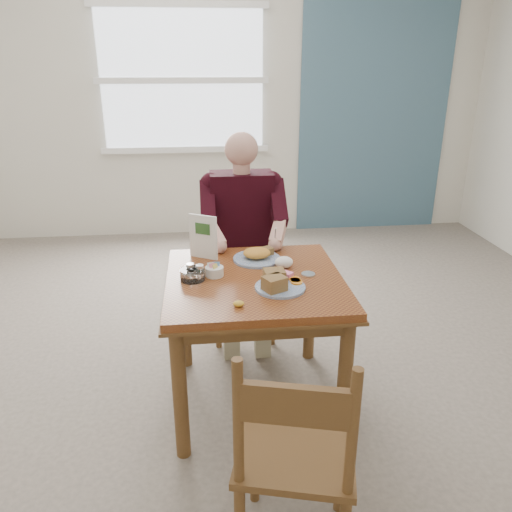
{
  "coord_description": "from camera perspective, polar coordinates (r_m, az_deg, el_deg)",
  "views": [
    {
      "loc": [
        -0.25,
        -2.33,
        1.79
      ],
      "look_at": [
        0.01,
        0.0,
        0.87
      ],
      "focal_mm": 35.0,
      "sensor_mm": 36.0,
      "label": 1
    }
  ],
  "objects": [
    {
      "name": "creamer",
      "position": [
        2.54,
        -7.27,
        -2.11
      ],
      "size": [
        0.15,
        0.15,
        0.06
      ],
      "color": "white",
      "rests_on": "table"
    },
    {
      "name": "chair_far",
      "position": [
        3.4,
        -1.6,
        -1.22
      ],
      "size": [
        0.42,
        0.42,
        0.95
      ],
      "color": "brown",
      "rests_on": "ground"
    },
    {
      "name": "diner",
      "position": [
        3.2,
        -1.53,
        3.65
      ],
      "size": [
        0.53,
        0.56,
        1.39
      ],
      "color": "tan",
      "rests_on": "chair_far"
    },
    {
      "name": "shakers",
      "position": [
        2.53,
        -6.97,
        -1.86
      ],
      "size": [
        0.1,
        0.07,
        0.09
      ],
      "color": "white",
      "rests_on": "table"
    },
    {
      "name": "wall_back",
      "position": [
        5.35,
        -3.79,
        17.28
      ],
      "size": [
        5.5,
        0.0,
        5.5
      ],
      "primitive_type": "plane",
      "rotation": [
        1.57,
        0.0,
        0.0
      ],
      "color": "silver",
      "rests_on": "ground"
    },
    {
      "name": "caddy",
      "position": [
        2.58,
        -4.78,
        -1.74
      ],
      "size": [
        0.12,
        0.12,
        0.07
      ],
      "color": "white",
      "rests_on": "table"
    },
    {
      "name": "near_plate",
      "position": [
        2.43,
        2.5,
        -3.06
      ],
      "size": [
        0.31,
        0.31,
        0.08
      ],
      "color": "white",
      "rests_on": "table"
    },
    {
      "name": "metal_dish",
      "position": [
        2.6,
        5.99,
        -2.09
      ],
      "size": [
        0.08,
        0.08,
        0.01
      ],
      "primitive_type": "cylinder",
      "rotation": [
        0.0,
        0.0,
        0.15
      ],
      "color": "silver",
      "rests_on": "table"
    },
    {
      "name": "menu",
      "position": [
        2.79,
        -6.06,
        2.22
      ],
      "size": [
        0.15,
        0.1,
        0.25
      ],
      "color": "white",
      "rests_on": "table"
    },
    {
      "name": "far_plate",
      "position": [
        2.78,
        0.17,
        0.07
      ],
      "size": [
        0.35,
        0.35,
        0.07
      ],
      "color": "white",
      "rests_on": "table"
    },
    {
      "name": "window",
      "position": [
        5.3,
        -8.41,
        19.24
      ],
      "size": [
        1.72,
        0.04,
        1.42
      ],
      "color": "white",
      "rests_on": "wall_back"
    },
    {
      "name": "accent_panel",
      "position": [
        5.63,
        13.47,
        16.98
      ],
      "size": [
        1.6,
        0.02,
        2.8
      ],
      "primitive_type": "cube",
      "color": "#406378",
      "rests_on": "ground"
    },
    {
      "name": "table",
      "position": [
        2.61,
        -0.16,
        -4.71
      ],
      "size": [
        0.92,
        0.92,
        0.75
      ],
      "color": "brown",
      "rests_on": "ground"
    },
    {
      "name": "floor",
      "position": [
        2.95,
        -0.14,
        -15.92
      ],
      "size": [
        6.0,
        6.0,
        0.0
      ],
      "primitive_type": "plane",
      "color": "#5E554C",
      "rests_on": "ground"
    },
    {
      "name": "chair_near",
      "position": [
        1.92,
        4.51,
        -21.77
      ],
      "size": [
        0.51,
        0.51,
        0.95
      ],
      "color": "brown",
      "rests_on": "ground"
    },
    {
      "name": "lemon_wedge",
      "position": [
        2.26,
        -2.0,
        -5.48
      ],
      "size": [
        0.06,
        0.05,
        0.03
      ],
      "primitive_type": "ellipsoid",
      "rotation": [
        0.0,
        0.0,
        -0.39
      ],
      "color": "gold",
      "rests_on": "table"
    },
    {
      "name": "napkin",
      "position": [
        2.68,
        3.21,
        -0.71
      ],
      "size": [
        0.12,
        0.11,
        0.06
      ],
      "primitive_type": "ellipsoid",
      "rotation": [
        0.0,
        0.0,
        -0.34
      ],
      "color": "white",
      "rests_on": "table"
    }
  ]
}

